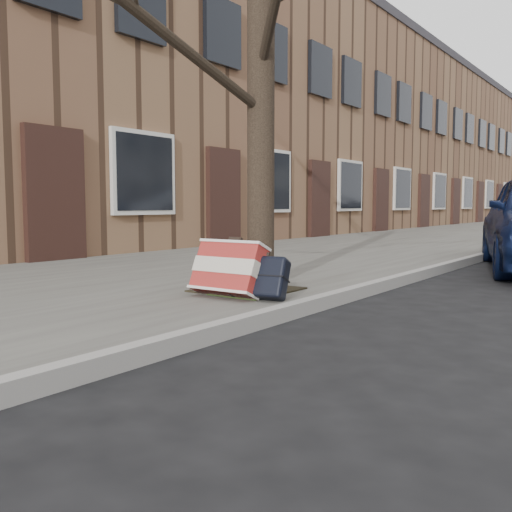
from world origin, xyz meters
The scene contains 7 objects.
ground centered at (0.00, 0.00, 0.00)m, with size 120.00×120.00×0.00m, color black.
near_sidewalk centered at (-3.70, 15.00, 0.06)m, with size 5.00×70.00×0.12m, color slate.
house_near centered at (-9.60, 16.00, 3.50)m, with size 6.80×40.00×7.00m, color brown.
dirt_patch centered at (-2.00, 1.20, 0.13)m, with size 0.85×0.85×0.01m, color black.
street_tree centered at (-2.07, 1.52, 2.76)m, with size 0.27×0.27×5.28m, color black.
suitcase_red centered at (-1.90, 0.78, 0.37)m, with size 0.66×0.18×0.47m, color maroon.
suitcase_navy centered at (-1.60, 0.83, 0.32)m, with size 0.51×0.17×0.37m, color black.
Camera 1 is at (1.25, -3.18, 0.94)m, focal length 40.00 mm.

